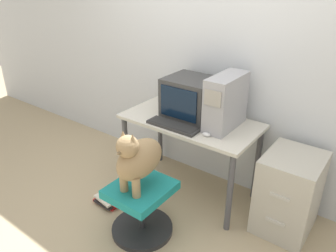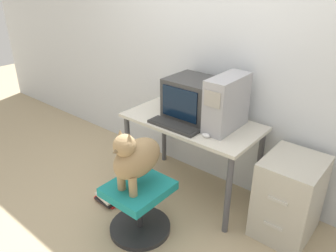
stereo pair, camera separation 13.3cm
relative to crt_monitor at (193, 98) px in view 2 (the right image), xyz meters
The scene contains 11 objects.
ground_plane 1.02m from the crt_monitor, 82.18° to the right, with size 12.00×12.00×0.00m, color tan.
wall_back 0.48m from the crt_monitor, 79.57° to the left, with size 8.00×0.05×2.60m.
desk 0.30m from the crt_monitor, 56.50° to the right, with size 1.23×0.64×0.76m.
crt_monitor is the anchor object (origin of this frame).
pc_tower 0.37m from the crt_monitor, ahead, with size 0.19×0.46×0.45m.
keyboard 0.35m from the crt_monitor, 86.21° to the right, with size 0.47×0.14×0.03m.
computer_mouse 0.47m from the crt_monitor, 39.93° to the right, with size 0.07×0.04×0.03m.
office_chair 1.05m from the crt_monitor, 85.25° to the right, with size 0.51×0.51×0.45m.
dog 0.84m from the crt_monitor, 85.35° to the right, with size 0.23×0.46×0.51m.
filing_cabinet 1.15m from the crt_monitor, ahead, with size 0.43×0.52×0.68m.
book_stack_floor 1.21m from the crt_monitor, 120.57° to the right, with size 0.28×0.22×0.08m.
Camera 2 is at (1.54, -1.86, 1.96)m, focal length 35.00 mm.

